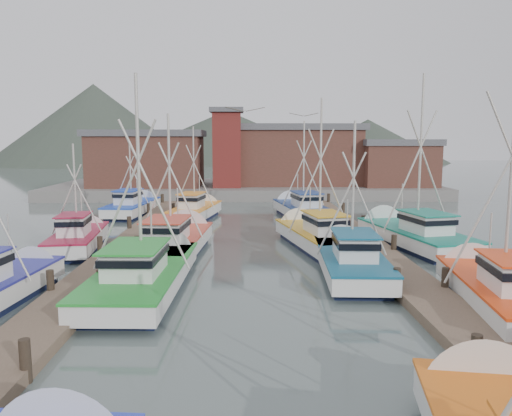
{
  "coord_description": "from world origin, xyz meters",
  "views": [
    {
      "loc": [
        -0.26,
        -21.58,
        6.38
      ],
      "look_at": [
        0.46,
        5.84,
        2.6
      ],
      "focal_mm": 35.0,
      "sensor_mm": 36.0,
      "label": 1
    }
  ],
  "objects_px": {
    "boat_8": "(174,242)",
    "boat_12": "(197,211)",
    "boat_4": "(147,273)",
    "lookout_tower": "(227,147)"
  },
  "relations": [
    {
      "from": "boat_4",
      "to": "boat_8",
      "type": "distance_m",
      "value": 6.56
    },
    {
      "from": "boat_8",
      "to": "boat_12",
      "type": "xyz_separation_m",
      "value": [
        0.13,
        12.36,
        -0.0
      ]
    },
    {
      "from": "lookout_tower",
      "to": "boat_4",
      "type": "distance_m",
      "value": 33.99
    },
    {
      "from": "boat_4",
      "to": "boat_12",
      "type": "distance_m",
      "value": 18.92
    },
    {
      "from": "lookout_tower",
      "to": "boat_8",
      "type": "xyz_separation_m",
      "value": [
        -2.14,
        -26.99,
        -4.87
      ]
    },
    {
      "from": "boat_4",
      "to": "boat_12",
      "type": "bearing_deg",
      "value": 91.11
    },
    {
      "from": "lookout_tower",
      "to": "boat_12",
      "type": "bearing_deg",
      "value": -97.83
    },
    {
      "from": "boat_4",
      "to": "lookout_tower",
      "type": "bearing_deg",
      "value": 88.25
    },
    {
      "from": "boat_4",
      "to": "boat_8",
      "type": "xyz_separation_m",
      "value": [
        0.3,
        6.55,
        -0.0
      ]
    },
    {
      "from": "boat_4",
      "to": "boat_8",
      "type": "relative_size",
      "value": 1.02
    }
  ]
}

